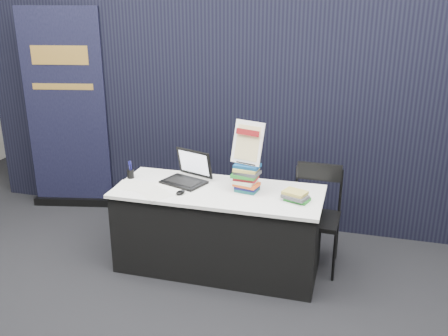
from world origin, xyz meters
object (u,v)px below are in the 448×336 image
laptop (185,175)px  book_stack_short (296,196)px  display_table (218,229)px  info_sign (248,143)px  stacking_chair (315,213)px  book_stack_tall (246,178)px  pullup_banner (67,123)px

laptop → book_stack_short: (1.02, -0.18, -0.02)m
display_table → info_sign: (0.24, 0.07, 0.80)m
display_table → info_sign: info_sign is taller
laptop → stacking_chair: (1.16, 0.15, -0.30)m
book_stack_tall → pullup_banner: 2.41m
display_table → info_sign: bearing=16.1°
book_stack_tall → stacking_chair: 0.72m
info_sign → stacking_chair: 0.90m
pullup_banner → book_stack_short: bearing=-31.7°
display_table → pullup_banner: pullup_banner is taller
laptop → stacking_chair: laptop is taller
info_sign → book_stack_short: bearing=1.6°
book_stack_tall → stacking_chair: book_stack_tall is taller
book_stack_short → stacking_chair: (0.14, 0.33, -0.27)m
book_stack_short → laptop: bearing=170.3°
display_table → book_stack_tall: 0.55m
laptop → stacking_chair: size_ratio=0.47×
display_table → stacking_chair: size_ratio=1.94×
display_table → pullup_banner: bearing=156.0°
laptop → pullup_banner: size_ratio=0.19×
info_sign → pullup_banner: (-2.25, 0.83, -0.18)m
laptop → book_stack_tall: (0.58, -0.08, 0.06)m
book_stack_tall → book_stack_short: bearing=-12.0°
laptop → info_sign: size_ratio=1.16×
display_table → laptop: laptop is taller
book_stack_short → info_sign: bearing=164.3°
display_table → pullup_banner: size_ratio=0.80×
book_stack_tall → stacking_chair: size_ratio=0.26×
laptop → info_sign: bearing=14.4°
book_stack_tall → info_sign: (-0.00, 0.03, 0.30)m
display_table → stacking_chair: bearing=18.3°
info_sign → pullup_banner: pullup_banner is taller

